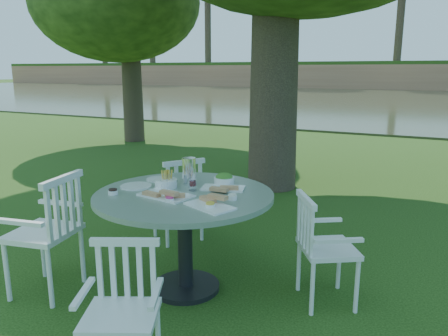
{
  "coord_description": "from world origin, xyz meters",
  "views": [
    {
      "loc": [
        1.86,
        -3.53,
        1.8
      ],
      "look_at": [
        0.0,
        0.2,
        0.85
      ],
      "focal_mm": 35.0,
      "sensor_mm": 36.0,
      "label": 1
    }
  ],
  "objects": [
    {
      "name": "chair_sw",
      "position": [
        -0.82,
        -1.2,
        0.58
      ],
      "size": [
        0.56,
        0.58,
        0.99
      ],
      "rotation": [
        0.0,
        0.0,
        -1.37
      ],
      "color": "white",
      "rests_on": "ground"
    },
    {
      "name": "chair_nw",
      "position": [
        -0.5,
        0.19,
        0.53
      ],
      "size": [
        0.61,
        0.61,
        0.9
      ],
      "rotation": [
        0.0,
        0.0,
        -2.16
      ],
      "color": "white",
      "rests_on": "ground"
    },
    {
      "name": "far_bank",
      "position": [
        0.28,
        41.12,
        7.25
      ],
      "size": [
        100.0,
        18.0,
        15.2
      ],
      "color": "#9E674A",
      "rests_on": "ground"
    },
    {
      "name": "chair_ne",
      "position": [
        1.1,
        -0.4,
        0.51
      ],
      "size": [
        0.58,
        0.59,
        0.86
      ],
      "rotation": [
        0.0,
        0.0,
        -4.15
      ],
      "color": "white",
      "rests_on": "ground"
    },
    {
      "name": "tableware",
      "position": [
        0.03,
        -0.58,
        0.88
      ],
      "size": [
        1.15,
        0.88,
        0.23
      ],
      "color": "white",
      "rests_on": "table"
    },
    {
      "name": "river",
      "position": [
        0.0,
        23.0,
        0.0
      ],
      "size": [
        100.0,
        28.0,
        0.12
      ],
      "primitive_type": "cube",
      "color": "#313620",
      "rests_on": "ground"
    },
    {
      "name": "chair_se",
      "position": [
        0.3,
        -1.72,
        0.48
      ],
      "size": [
        0.54,
        0.53,
        0.82
      ],
      "rotation": [
        0.0,
        0.0,
        0.45
      ],
      "color": "white",
      "rests_on": "ground"
    },
    {
      "name": "ground",
      "position": [
        0.0,
        0.0,
        0.0
      ],
      "size": [
        140.0,
        140.0,
        0.0
      ],
      "primitive_type": "plane",
      "color": "#15360B",
      "rests_on": "ground"
    },
    {
      "name": "table",
      "position": [
        0.08,
        -0.68,
        0.68
      ],
      "size": [
        1.43,
        1.43,
        0.83
      ],
      "color": "black",
      "rests_on": "ground"
    }
  ]
}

